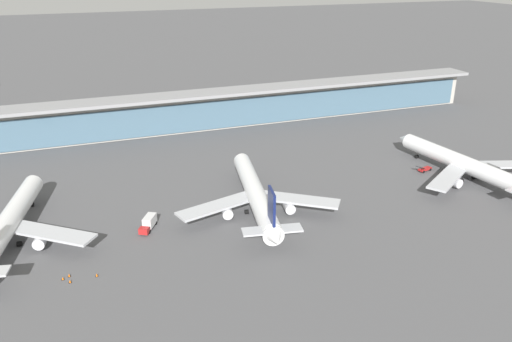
{
  "coord_description": "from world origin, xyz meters",
  "views": [
    {
      "loc": [
        -47.94,
        -116.52,
        63.38
      ],
      "look_at": [
        0.0,
        11.12,
        7.0
      ],
      "focal_mm": 36.03,
      "sensor_mm": 36.0,
      "label": 1
    }
  ],
  "objects_px": {
    "safety_cone_bravo": "(63,278)",
    "safety_cone_delta": "(97,275)",
    "service_truck_near_nose_red": "(425,169)",
    "safety_cone_alpha": "(70,281)",
    "airliner_left_stand": "(6,226)",
    "safety_cone_charlie": "(69,275)",
    "airliner_right_stand": "(466,165)",
    "airliner_centre_stand": "(256,195)",
    "service_truck_mid_apron_red": "(149,223)"
  },
  "relations": [
    {
      "from": "safety_cone_charlie",
      "to": "safety_cone_bravo",
      "type": "bearing_deg",
      "value": -150.28
    },
    {
      "from": "airliner_right_stand",
      "to": "safety_cone_bravo",
      "type": "distance_m",
      "value": 119.24
    },
    {
      "from": "safety_cone_alpha",
      "to": "safety_cone_charlie",
      "type": "relative_size",
      "value": 1.0
    },
    {
      "from": "airliner_left_stand",
      "to": "safety_cone_bravo",
      "type": "height_order",
      "value": "airliner_left_stand"
    },
    {
      "from": "airliner_right_stand",
      "to": "safety_cone_charlie",
      "type": "xyz_separation_m",
      "value": [
        -117.06,
        -12.8,
        -4.48
      ]
    },
    {
      "from": "safety_cone_alpha",
      "to": "safety_cone_delta",
      "type": "height_order",
      "value": "same"
    },
    {
      "from": "service_truck_near_nose_red",
      "to": "safety_cone_bravo",
      "type": "xyz_separation_m",
      "value": [
        -110.92,
        -23.14,
        -0.49
      ]
    },
    {
      "from": "service_truck_near_nose_red",
      "to": "safety_cone_charlie",
      "type": "relative_size",
      "value": 9.9
    },
    {
      "from": "airliner_left_stand",
      "to": "safety_cone_charlie",
      "type": "distance_m",
      "value": 24.0
    },
    {
      "from": "safety_cone_bravo",
      "to": "airliner_centre_stand",
      "type": "bearing_deg",
      "value": 17.72
    },
    {
      "from": "airliner_left_stand",
      "to": "airliner_centre_stand",
      "type": "relative_size",
      "value": 0.99
    },
    {
      "from": "service_truck_mid_apron_red",
      "to": "safety_cone_bravo",
      "type": "relative_size",
      "value": 10.68
    },
    {
      "from": "airliner_left_stand",
      "to": "safety_cone_delta",
      "type": "relative_size",
      "value": 80.95
    },
    {
      "from": "airliner_centre_stand",
      "to": "safety_cone_charlie",
      "type": "distance_m",
      "value": 51.32
    },
    {
      "from": "airliner_left_stand",
      "to": "safety_cone_charlie",
      "type": "relative_size",
      "value": 80.95
    },
    {
      "from": "safety_cone_delta",
      "to": "safety_cone_charlie",
      "type": "bearing_deg",
      "value": 160.58
    },
    {
      "from": "service_truck_near_nose_red",
      "to": "safety_cone_bravo",
      "type": "relative_size",
      "value": 9.9
    },
    {
      "from": "airliner_left_stand",
      "to": "service_truck_near_nose_red",
      "type": "bearing_deg",
      "value": 1.27
    },
    {
      "from": "service_truck_mid_apron_red",
      "to": "safety_cone_bravo",
      "type": "xyz_separation_m",
      "value": [
        -21.11,
        -16.16,
        -1.37
      ]
    },
    {
      "from": "service_truck_near_nose_red",
      "to": "safety_cone_alpha",
      "type": "height_order",
      "value": "service_truck_near_nose_red"
    },
    {
      "from": "safety_cone_charlie",
      "to": "airliner_left_stand",
      "type": "bearing_deg",
      "value": 123.47
    },
    {
      "from": "airliner_centre_stand",
      "to": "airliner_right_stand",
      "type": "relative_size",
      "value": 1.0
    },
    {
      "from": "safety_cone_bravo",
      "to": "safety_cone_alpha",
      "type": "bearing_deg",
      "value": -49.76
    },
    {
      "from": "airliner_centre_stand",
      "to": "safety_cone_alpha",
      "type": "relative_size",
      "value": 81.37
    },
    {
      "from": "airliner_centre_stand",
      "to": "airliner_left_stand",
      "type": "bearing_deg",
      "value": 175.92
    },
    {
      "from": "service_truck_near_nose_red",
      "to": "safety_cone_charlie",
      "type": "distance_m",
      "value": 111.86
    },
    {
      "from": "airliner_left_stand",
      "to": "safety_cone_bravo",
      "type": "relative_size",
      "value": 80.95
    },
    {
      "from": "airliner_left_stand",
      "to": "safety_cone_delta",
      "type": "height_order",
      "value": "airliner_left_stand"
    },
    {
      "from": "airliner_left_stand",
      "to": "safety_cone_delta",
      "type": "xyz_separation_m",
      "value": [
        18.6,
        -21.64,
        -4.48
      ]
    },
    {
      "from": "airliner_centre_stand",
      "to": "safety_cone_bravo",
      "type": "bearing_deg",
      "value": -162.28
    },
    {
      "from": "safety_cone_delta",
      "to": "service_truck_near_nose_red",
      "type": "bearing_deg",
      "value": 13.18
    },
    {
      "from": "service_truck_near_nose_red",
      "to": "service_truck_mid_apron_red",
      "type": "height_order",
      "value": "service_truck_mid_apron_red"
    },
    {
      "from": "airliner_centre_stand",
      "to": "safety_cone_alpha",
      "type": "height_order",
      "value": "airliner_centre_stand"
    },
    {
      "from": "airliner_left_stand",
      "to": "airliner_centre_stand",
      "type": "height_order",
      "value": "same"
    },
    {
      "from": "safety_cone_alpha",
      "to": "safety_cone_bravo",
      "type": "height_order",
      "value": "same"
    },
    {
      "from": "safety_cone_bravo",
      "to": "safety_cone_delta",
      "type": "bearing_deg",
      "value": -9.99
    },
    {
      "from": "service_truck_mid_apron_red",
      "to": "safety_cone_delta",
      "type": "bearing_deg",
      "value": -129.24
    },
    {
      "from": "airliner_left_stand",
      "to": "service_truck_near_nose_red",
      "type": "height_order",
      "value": "airliner_left_stand"
    },
    {
      "from": "service_truck_mid_apron_red",
      "to": "safety_cone_charlie",
      "type": "relative_size",
      "value": 10.68
    },
    {
      "from": "safety_cone_delta",
      "to": "safety_cone_bravo",
      "type": "bearing_deg",
      "value": 170.01
    },
    {
      "from": "airliner_centre_stand",
      "to": "safety_cone_bravo",
      "type": "xyz_separation_m",
      "value": [
        -50.12,
        -16.01,
        -4.48
      ]
    },
    {
      "from": "airliner_left_stand",
      "to": "airliner_right_stand",
      "type": "bearing_deg",
      "value": -3.02
    },
    {
      "from": "airliner_right_stand",
      "to": "service_truck_near_nose_red",
      "type": "bearing_deg",
      "value": 127.93
    },
    {
      "from": "airliner_right_stand",
      "to": "safety_cone_alpha",
      "type": "xyz_separation_m",
      "value": [
        -116.98,
        -15.22,
        -4.48
      ]
    },
    {
      "from": "airliner_centre_stand",
      "to": "airliner_right_stand",
      "type": "height_order",
      "value": "same"
    },
    {
      "from": "airliner_left_stand",
      "to": "safety_cone_alpha",
      "type": "relative_size",
      "value": 80.95
    },
    {
      "from": "airliner_right_stand",
      "to": "safety_cone_charlie",
      "type": "distance_m",
      "value": 117.84
    },
    {
      "from": "safety_cone_bravo",
      "to": "safety_cone_delta",
      "type": "xyz_separation_m",
      "value": [
        6.91,
        -1.22,
        0.0
      ]
    },
    {
      "from": "safety_cone_bravo",
      "to": "service_truck_mid_apron_red",
      "type": "bearing_deg",
      "value": 37.44
    },
    {
      "from": "safety_cone_bravo",
      "to": "safety_cone_charlie",
      "type": "relative_size",
      "value": 1.0
    }
  ]
}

